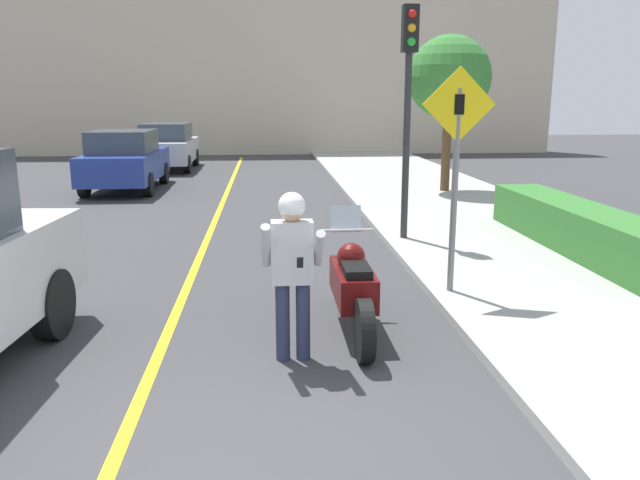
# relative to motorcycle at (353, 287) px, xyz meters

# --- Properties ---
(ground_plane) EXTENTS (80.00, 80.00, 0.00)m
(ground_plane) POSITION_rel_motorcycle_xyz_m (-1.45, -2.71, -0.51)
(ground_plane) COLOR #38383A
(sidewalk_curb) EXTENTS (4.40, 44.00, 0.11)m
(sidewalk_curb) POSITION_rel_motorcycle_xyz_m (3.35, 1.29, -0.45)
(sidewalk_curb) COLOR #9E9E99
(sidewalk_curb) RESTS_ON ground
(road_center_line) EXTENTS (0.12, 36.00, 0.01)m
(road_center_line) POSITION_rel_motorcycle_xyz_m (-2.05, 3.29, -0.50)
(road_center_line) COLOR yellow
(road_center_line) RESTS_ON ground
(building_backdrop) EXTENTS (28.00, 1.20, 7.04)m
(building_backdrop) POSITION_rel_motorcycle_xyz_m (-1.45, 23.29, 3.01)
(building_backdrop) COLOR beige
(building_backdrop) RESTS_ON ground
(motorcycle) EXTENTS (0.62, 2.32, 1.30)m
(motorcycle) POSITION_rel_motorcycle_xyz_m (0.00, 0.00, 0.00)
(motorcycle) COLOR black
(motorcycle) RESTS_ON ground
(person_biker) EXTENTS (0.59, 0.46, 1.68)m
(person_biker) POSITION_rel_motorcycle_xyz_m (-0.69, -0.75, 0.51)
(person_biker) COLOR #282D4C
(person_biker) RESTS_ON ground
(crossing_sign) EXTENTS (0.91, 0.08, 2.80)m
(crossing_sign) POSITION_rel_motorcycle_xyz_m (1.41, 1.00, 1.29)
(crossing_sign) COLOR slate
(crossing_sign) RESTS_ON sidewalk_curb
(traffic_light) EXTENTS (0.26, 0.30, 3.94)m
(traffic_light) POSITION_rel_motorcycle_xyz_m (1.49, 4.15, 2.33)
(traffic_light) COLOR #2D2D30
(traffic_light) RESTS_ON sidewalk_curb
(hedge_row) EXTENTS (0.90, 5.21, 0.72)m
(hedge_row) POSITION_rel_motorcycle_xyz_m (4.15, 3.11, -0.03)
(hedge_row) COLOR #33702D
(hedge_row) RESTS_ON sidewalk_curb
(street_tree) EXTENTS (2.16, 2.16, 4.05)m
(street_tree) POSITION_rel_motorcycle_xyz_m (3.85, 9.87, 2.55)
(street_tree) COLOR brown
(street_tree) RESTS_ON sidewalk_curb
(parked_car_blue) EXTENTS (1.88, 4.20, 1.68)m
(parked_car_blue) POSITION_rel_motorcycle_xyz_m (-4.90, 11.44, 0.35)
(parked_car_blue) COLOR black
(parked_car_blue) RESTS_ON ground
(parked_car_silver) EXTENTS (1.88, 4.20, 1.68)m
(parked_car_silver) POSITION_rel_motorcycle_xyz_m (-4.52, 16.68, 0.35)
(parked_car_silver) COLOR black
(parked_car_silver) RESTS_ON ground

